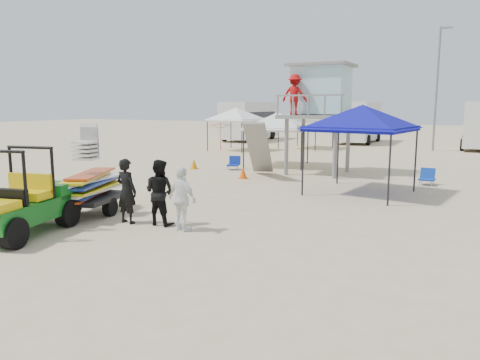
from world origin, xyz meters
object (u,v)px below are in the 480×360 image
at_px(man_left, 127,191).
at_px(lifeguard_tower, 318,94).
at_px(surf_trailer, 90,182).
at_px(canopy_blue, 362,109).
at_px(utility_cart, 17,196).

relative_size(man_left, lifeguard_tower, 0.36).
bearing_deg(surf_trailer, lifeguard_tower, 73.34).
relative_size(surf_trailer, canopy_blue, 0.74).
bearing_deg(man_left, lifeguard_tower, -93.42).
distance_m(surf_trailer, canopy_blue, 9.09).
relative_size(surf_trailer, lifeguard_tower, 0.55).
xyz_separation_m(man_left, canopy_blue, (4.49, 6.83, 2.05)).
relative_size(surf_trailer, man_left, 1.53).
distance_m(utility_cart, surf_trailer, 2.34).
xyz_separation_m(utility_cart, lifeguard_tower, (3.19, 12.98, 2.55)).
relative_size(utility_cart, man_left, 1.71).
bearing_deg(canopy_blue, lifeguard_tower, 124.41).
bearing_deg(canopy_blue, utility_cart, -124.14).
bearing_deg(canopy_blue, surf_trailer, -132.61).
bearing_deg(utility_cart, lifeguard_tower, 76.18).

